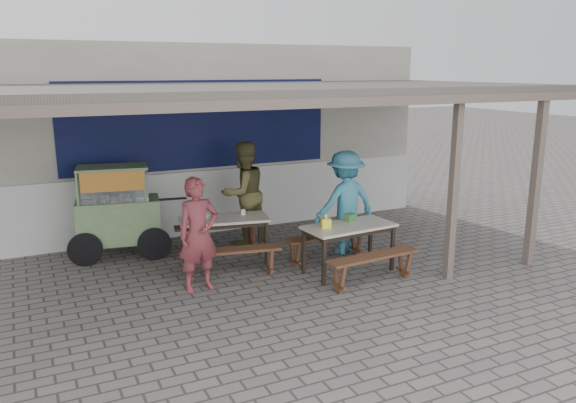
% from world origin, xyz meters
% --- Properties ---
extents(ground, '(60.00, 60.00, 0.00)m').
position_xyz_m(ground, '(0.00, 0.00, 0.00)').
color(ground, '#66615C').
rests_on(ground, ground).
extents(back_wall, '(9.00, 1.28, 3.50)m').
position_xyz_m(back_wall, '(-0.00, 3.58, 1.72)').
color(back_wall, '#B9B6A6').
rests_on(back_wall, ground).
extents(warung_roof, '(9.00, 4.21, 2.81)m').
position_xyz_m(warung_roof, '(0.02, 0.90, 2.71)').
color(warung_roof, '#514845').
rests_on(warung_roof, ground).
extents(table_left, '(1.49, 0.89, 0.75)m').
position_xyz_m(table_left, '(-0.43, 1.18, 0.67)').
color(table_left, beige).
rests_on(table_left, ground).
extents(bench_left_street, '(1.51, 0.56, 0.45)m').
position_xyz_m(bench_left_street, '(-0.57, 0.50, 0.34)').
color(bench_left_street, brown).
rests_on(bench_left_street, ground).
extents(bench_left_wall, '(1.51, 0.56, 0.45)m').
position_xyz_m(bench_left_wall, '(-0.30, 1.86, 0.34)').
color(bench_left_wall, brown).
rests_on(bench_left_wall, ground).
extents(table_right, '(1.43, 0.77, 0.75)m').
position_xyz_m(table_right, '(1.14, -0.05, 0.67)').
color(table_right, beige).
rests_on(table_right, ground).
extents(bench_right_street, '(1.50, 0.39, 0.45)m').
position_xyz_m(bench_right_street, '(1.18, -0.65, 0.34)').
color(bench_right_street, brown).
rests_on(bench_right_street, ground).
extents(bench_right_wall, '(1.50, 0.39, 0.45)m').
position_xyz_m(bench_right_wall, '(1.09, 0.55, 0.34)').
color(bench_right_wall, brown).
rests_on(bench_right_wall, ground).
extents(vendor_cart, '(1.96, 0.97, 1.52)m').
position_xyz_m(vendor_cart, '(-1.89, 2.24, 0.83)').
color(vendor_cart, '#82A26C').
rests_on(vendor_cart, ground).
extents(patron_street_side, '(0.63, 0.45, 1.61)m').
position_xyz_m(patron_street_side, '(-1.12, 0.27, 0.81)').
color(patron_street_side, brown).
rests_on(patron_street_side, ground).
extents(patron_wall_side, '(1.04, 0.91, 1.82)m').
position_xyz_m(patron_wall_side, '(0.25, 2.05, 0.91)').
color(patron_wall_side, brown).
rests_on(patron_wall_side, ground).
extents(patron_right_table, '(1.15, 0.70, 1.74)m').
position_xyz_m(patron_right_table, '(1.59, 0.83, 0.87)').
color(patron_right_table, teal).
rests_on(patron_right_table, ground).
extents(tissue_box, '(0.17, 0.17, 0.14)m').
position_xyz_m(tissue_box, '(0.75, -0.01, 0.82)').
color(tissue_box, yellow).
rests_on(tissue_box, table_right).
extents(donation_box, '(0.20, 0.16, 0.11)m').
position_xyz_m(donation_box, '(1.27, 0.15, 0.81)').
color(donation_box, '#387433').
rests_on(donation_box, table_right).
extents(condiment_jar, '(0.08, 0.08, 0.09)m').
position_xyz_m(condiment_jar, '(-0.08, 1.23, 0.79)').
color(condiment_jar, white).
rests_on(condiment_jar, table_left).
extents(condiment_bowl, '(0.26, 0.26, 0.05)m').
position_xyz_m(condiment_bowl, '(-0.71, 1.35, 0.77)').
color(condiment_bowl, white).
rests_on(condiment_bowl, table_left).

